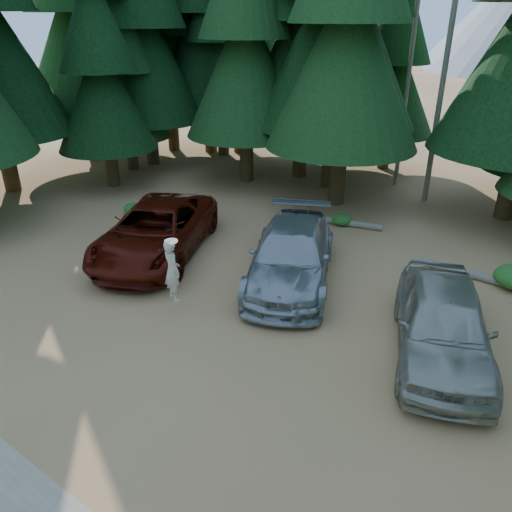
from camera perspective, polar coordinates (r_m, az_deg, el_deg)
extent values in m
plane|color=#9D7742|center=(13.10, -5.61, -10.37)|extent=(160.00, 160.00, 0.00)
cylinder|color=slate|center=(23.28, 20.88, 20.07)|extent=(0.24, 0.24, 12.00)
cylinder|color=slate|center=(25.40, 16.99, 18.66)|extent=(0.20, 0.20, 10.00)
imported|color=#541007|center=(17.83, -11.38, 2.86)|extent=(5.44, 7.19, 1.81)
imported|color=#A2A5AA|center=(15.77, 4.07, 0.10)|extent=(4.80, 6.57, 1.77)
imported|color=#A9A696|center=(13.12, 20.59, -7.19)|extent=(4.02, 5.86, 1.85)
imported|color=beige|center=(14.09, -9.55, -1.63)|extent=(0.78, 0.65, 1.82)
cylinder|color=white|center=(13.75, -9.67, 1.69)|extent=(0.36, 0.36, 0.04)
cylinder|color=slate|center=(20.64, 9.10, 3.95)|extent=(3.78, 1.11, 0.27)
cylinder|color=slate|center=(17.65, 23.04, -1.82)|extent=(3.24, 0.34, 0.27)
ellipsoid|color=#255A1B|center=(22.25, -8.39, 5.99)|extent=(0.96, 0.96, 0.53)
ellipsoid|color=#255A1B|center=(19.88, 4.53, 3.48)|extent=(0.65, 0.65, 0.36)
ellipsoid|color=#255A1B|center=(17.63, 7.09, 0.64)|extent=(0.98, 0.98, 0.54)
ellipsoid|color=#255A1B|center=(20.61, 9.78, 4.15)|extent=(0.84, 0.84, 0.46)
ellipsoid|color=#255A1B|center=(22.08, -13.76, 5.30)|extent=(0.89, 0.89, 0.49)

